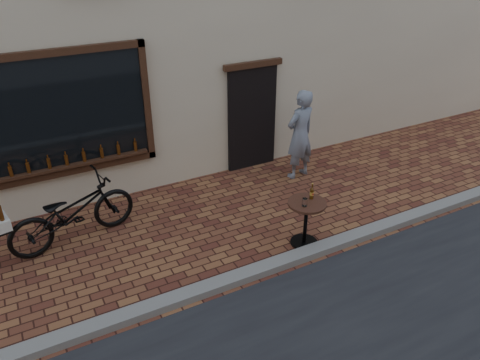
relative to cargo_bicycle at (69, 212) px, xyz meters
name	(u,v)px	position (x,y,z in m)	size (l,w,h in m)	color
ground	(252,286)	(2.11, -2.38, -0.57)	(90.00, 90.00, 0.00)	#4E2219
kerb	(246,275)	(2.11, -2.18, -0.51)	(90.00, 0.25, 0.12)	slate
cargo_bicycle	(69,212)	(0.00, 0.00, 0.00)	(2.54, 1.16, 1.20)	black
bistro_table	(306,214)	(3.40, -1.86, 0.00)	(0.63, 0.63, 1.08)	black
pedestrian	(300,135)	(4.65, 0.21, 0.37)	(0.69, 0.45, 1.88)	slate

